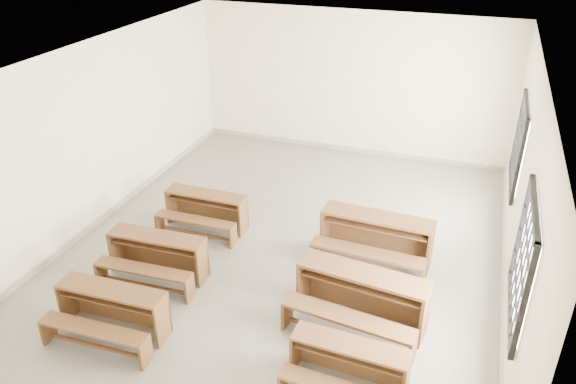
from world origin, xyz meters
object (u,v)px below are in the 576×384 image
(desk_set_3, at_px, (348,363))
(desk_set_2, at_px, (205,208))
(desk_set_4, at_px, (361,295))
(desk_set_0, at_px, (111,308))
(desk_set_5, at_px, (375,236))
(desk_set_1, at_px, (157,253))

(desk_set_3, bearing_deg, desk_set_2, 142.33)
(desk_set_4, bearing_deg, desk_set_0, -150.61)
(desk_set_0, height_order, desk_set_4, desk_set_4)
(desk_set_0, distance_m, desk_set_2, 2.89)
(desk_set_5, bearing_deg, desk_set_4, -82.84)
(desk_set_0, height_order, desk_set_3, desk_set_0)
(desk_set_0, relative_size, desk_set_2, 1.04)
(desk_set_0, height_order, desk_set_5, desk_set_5)
(desk_set_3, xyz_separation_m, desk_set_5, (-0.24, 2.76, 0.10))
(desk_set_5, bearing_deg, desk_set_3, -82.03)
(desk_set_4, bearing_deg, desk_set_1, -174.01)
(desk_set_0, relative_size, desk_set_4, 0.81)
(desk_set_2, bearing_deg, desk_set_5, -0.37)
(desk_set_3, height_order, desk_set_4, desk_set_4)
(desk_set_1, xyz_separation_m, desk_set_5, (3.10, 1.52, 0.06))
(desk_set_1, xyz_separation_m, desk_set_4, (3.22, -0.05, 0.07))
(desk_set_1, height_order, desk_set_3, desk_set_1)
(desk_set_1, distance_m, desk_set_5, 3.45)
(desk_set_4, bearing_deg, desk_set_3, -76.97)
(desk_set_0, xyz_separation_m, desk_set_5, (2.99, 2.85, 0.07))
(desk_set_0, xyz_separation_m, desk_set_3, (3.23, 0.10, -0.03))
(desk_set_0, xyz_separation_m, desk_set_2, (-0.06, 2.89, -0.01))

